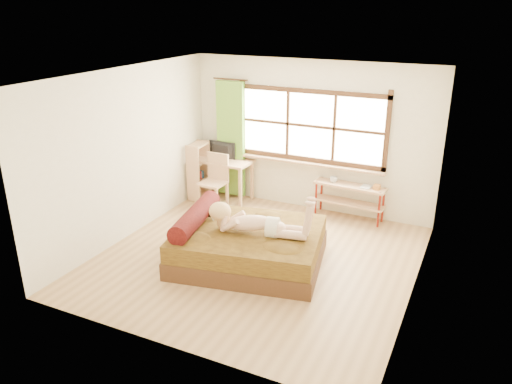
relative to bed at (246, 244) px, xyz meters
The scene contains 18 objects.
floor 0.34m from the bed, 52.16° to the left, with size 4.50×4.50×0.00m, color #9E754C.
ceiling 2.42m from the bed, 52.16° to the left, with size 4.50×4.50×0.00m, color white.
wall_back 2.62m from the bed, 87.32° to the left, with size 4.50×4.50×0.00m, color silver.
wall_front 2.36m from the bed, 86.95° to the right, with size 4.50×4.50×0.00m, color silver.
wall_left 2.39m from the bed, behind, with size 4.50×4.50×0.00m, color silver.
wall_right 2.60m from the bed, ahead, with size 4.50×4.50×0.00m, color silver.
window 2.67m from the bed, 87.28° to the left, with size 2.80×0.16×1.46m.
curtain 2.83m from the bed, 122.30° to the left, with size 0.55×0.10×2.20m, color #4F9A2A.
bed is the anchor object (origin of this frame).
woman 0.59m from the bed, 11.26° to the right, with size 1.46×0.42×0.63m, color #D5A489, non-canonical shape.
kitten 0.77m from the bed, behind, with size 0.31×0.13×0.25m, color black, non-canonical shape.
desk 2.66m from the bed, 127.28° to the left, with size 1.29×0.63×0.79m.
monitor 2.75m from the bed, 126.63° to the left, with size 0.56×0.07×0.32m, color black.
chair 2.30m from the bed, 130.67° to the left, with size 0.46×0.46×0.99m.
pipe_shelf 2.41m from the bed, 66.88° to the left, with size 1.27×0.40×0.71m.
cup 2.34m from the bed, 74.06° to the left, with size 0.13×0.13×0.10m, color gray.
book 2.51m from the bed, 62.92° to the left, with size 0.17×0.23×0.02m, color gray.
bookshelf 2.77m from the bed, 135.66° to the left, with size 0.30×0.49×1.10m.
Camera 1 is at (2.83, -5.99, 3.61)m, focal length 35.00 mm.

